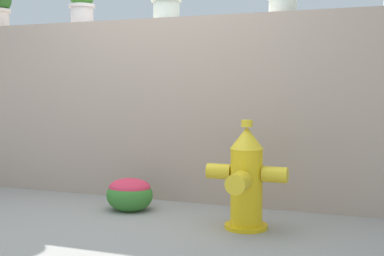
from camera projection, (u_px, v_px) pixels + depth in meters
The scene contains 5 objects.
ground_plane at pixel (115, 225), 3.83m from camera, with size 24.00×24.00×0.00m, color gray.
stone_wall at pixel (171, 109), 4.79m from camera, with size 6.79×0.35×1.66m, color tan.
potted_plant_2 at pixel (82, 2), 5.05m from camera, with size 0.26×0.26×0.38m.
fire_hydrant at pixel (246, 179), 3.71m from camera, with size 0.60×0.48×0.80m.
flower_bush_left at pixel (130, 193), 4.30m from camera, with size 0.40×0.36×0.28m.
Camera 1 is at (1.86, -3.32, 1.03)m, focal length 47.87 mm.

